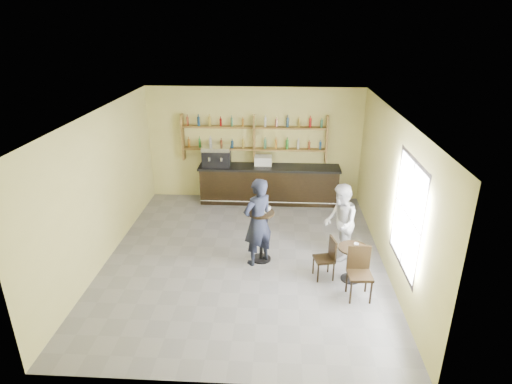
# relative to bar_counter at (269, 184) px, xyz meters

# --- Properties ---
(floor) EXTENTS (7.00, 7.00, 0.00)m
(floor) POSITION_rel_bar_counter_xyz_m (-0.43, -3.15, -0.53)
(floor) COLOR slate
(floor) RESTS_ON ground
(ceiling) EXTENTS (7.00, 7.00, 0.00)m
(ceiling) POSITION_rel_bar_counter_xyz_m (-0.43, -3.15, 2.67)
(ceiling) COLOR white
(ceiling) RESTS_ON wall_back
(wall_back) EXTENTS (7.00, 0.00, 7.00)m
(wall_back) POSITION_rel_bar_counter_xyz_m (-0.43, 0.35, 1.07)
(wall_back) COLOR #CEC675
(wall_back) RESTS_ON floor
(wall_front) EXTENTS (7.00, 0.00, 7.00)m
(wall_front) POSITION_rel_bar_counter_xyz_m (-0.43, -6.65, 1.07)
(wall_front) COLOR #CEC675
(wall_front) RESTS_ON floor
(wall_left) EXTENTS (0.00, 7.00, 7.00)m
(wall_left) POSITION_rel_bar_counter_xyz_m (-3.43, -3.15, 1.07)
(wall_left) COLOR #CEC675
(wall_left) RESTS_ON floor
(wall_right) EXTENTS (0.00, 7.00, 7.00)m
(wall_right) POSITION_rel_bar_counter_xyz_m (2.57, -3.15, 1.07)
(wall_right) COLOR #CEC675
(wall_right) RESTS_ON floor
(window_pane) EXTENTS (0.00, 2.00, 2.00)m
(window_pane) POSITION_rel_bar_counter_xyz_m (2.56, -4.35, 1.17)
(window_pane) COLOR white
(window_pane) RESTS_ON wall_right
(window_frame) EXTENTS (0.04, 1.70, 2.10)m
(window_frame) POSITION_rel_bar_counter_xyz_m (2.55, -4.35, 1.17)
(window_frame) COLOR black
(window_frame) RESTS_ON wall_right
(shelf_unit) EXTENTS (4.00, 0.26, 1.40)m
(shelf_unit) POSITION_rel_bar_counter_xyz_m (-0.43, 0.22, 1.28)
(shelf_unit) COLOR brown
(shelf_unit) RESTS_ON wall_back
(liquor_bottles) EXTENTS (3.68, 0.10, 1.00)m
(liquor_bottles) POSITION_rel_bar_counter_xyz_m (-0.43, 0.22, 1.45)
(liquor_bottles) COLOR #8C5919
(liquor_bottles) RESTS_ON shelf_unit
(bar_counter) EXTENTS (3.94, 0.77, 1.07)m
(bar_counter) POSITION_rel_bar_counter_xyz_m (0.00, 0.00, 0.00)
(bar_counter) COLOR black
(bar_counter) RESTS_ON floor
(espresso_machine) EXTENTS (0.79, 0.52, 0.56)m
(espresso_machine) POSITION_rel_bar_counter_xyz_m (-1.47, 0.00, 0.81)
(espresso_machine) COLOR black
(espresso_machine) RESTS_ON bar_counter
(pastry_case) EXTENTS (0.54, 0.46, 0.30)m
(pastry_case) POSITION_rel_bar_counter_xyz_m (-0.17, 0.00, 0.68)
(pastry_case) COLOR silver
(pastry_case) RESTS_ON bar_counter
(pedestal_table) EXTENTS (0.57, 0.57, 1.14)m
(pedestal_table) POSITION_rel_bar_counter_xyz_m (-0.07, -3.19, 0.04)
(pedestal_table) COLOR black
(pedestal_table) RESTS_ON floor
(napkin) EXTENTS (0.22, 0.22, 0.00)m
(napkin) POSITION_rel_bar_counter_xyz_m (-0.07, -3.19, 0.61)
(napkin) COLOR white
(napkin) RESTS_ON pedestal_table
(donut) EXTENTS (0.14, 0.14, 0.05)m
(donut) POSITION_rel_bar_counter_xyz_m (-0.06, -3.20, 0.64)
(donut) COLOR gold
(donut) RESTS_ON napkin
(cup_pedestal) EXTENTS (0.15, 0.15, 0.09)m
(cup_pedestal) POSITION_rel_bar_counter_xyz_m (0.07, -3.09, 0.65)
(cup_pedestal) COLOR white
(cup_pedestal) RESTS_ON pedestal_table
(man_main) EXTENTS (0.84, 0.80, 1.93)m
(man_main) POSITION_rel_bar_counter_xyz_m (-0.14, -3.31, 0.43)
(man_main) COLOR black
(man_main) RESTS_ON floor
(cafe_table) EXTENTS (0.78, 0.78, 0.74)m
(cafe_table) POSITION_rel_bar_counter_xyz_m (1.77, -3.86, -0.16)
(cafe_table) COLOR black
(cafe_table) RESTS_ON floor
(cup_cafe) EXTENTS (0.10, 0.10, 0.09)m
(cup_cafe) POSITION_rel_bar_counter_xyz_m (1.82, -3.86, 0.25)
(cup_cafe) COLOR white
(cup_cafe) RESTS_ON cafe_table
(chair_west) EXTENTS (0.45, 0.45, 0.87)m
(chair_west) POSITION_rel_bar_counter_xyz_m (1.22, -3.81, -0.10)
(chair_west) COLOR black
(chair_west) RESTS_ON floor
(chair_south) EXTENTS (0.46, 0.46, 1.01)m
(chair_south) POSITION_rel_bar_counter_xyz_m (1.82, -4.46, -0.03)
(chair_south) COLOR black
(chair_south) RESTS_ON floor
(patron_second) EXTENTS (0.66, 0.84, 1.71)m
(patron_second) POSITION_rel_bar_counter_xyz_m (1.61, -3.00, 0.32)
(patron_second) COLOR #ACACB1
(patron_second) RESTS_ON floor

